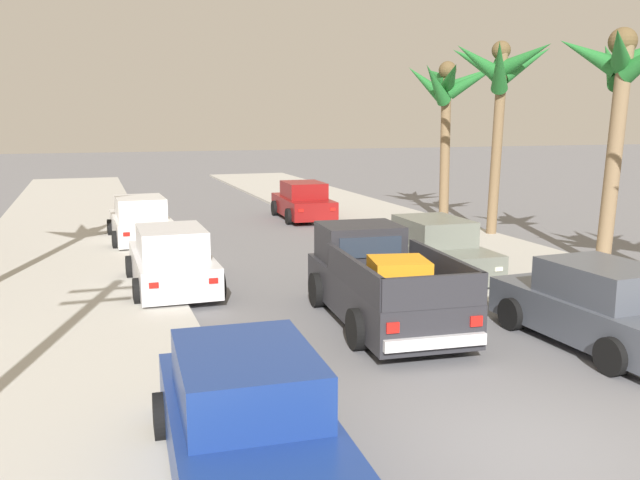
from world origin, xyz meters
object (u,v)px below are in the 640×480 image
Objects in this scene: car_right_mid at (599,307)px; palm_tree_left_fore at (620,79)px; car_left_mid at (248,422)px; palm_tree_right_back at (449,90)px; pickup_truck at (380,283)px; car_left_near at (434,250)px; palm_tree_left_mid at (500,76)px; car_right_far at (172,261)px; car_right_near at (141,221)px; car_left_far at (303,202)px.

palm_tree_left_fore is (4.95, 5.38, 4.45)m from car_right_mid.
car_left_mid is 21.68m from palm_tree_right_back.
pickup_truck reaches higher than car_left_mid.
car_left_near and car_right_mid have the same top height.
palm_tree_left_mid is at bearing -96.63° from palm_tree_right_back.
palm_tree_left_mid is (7.71, 7.76, 4.72)m from pickup_truck.
car_right_mid is 1.01× the size of car_right_far.
palm_tree_left_mid reaches higher than car_right_near.
palm_tree_left_mid is at bearing 48.19° from car_left_mid.
palm_tree_left_fore reaches higher than car_left_mid.
palm_tree_right_back is at bearing 34.01° from car_right_far.
palm_tree_right_back reaches higher than pickup_truck.
palm_tree_right_back is (5.43, -2.12, 4.49)m from car_left_far.
car_right_mid is 1.00× the size of car_left_far.
pickup_truck is 0.80× the size of palm_tree_left_mid.
car_right_mid is at bearing -132.61° from palm_tree_left_fore.
palm_tree_right_back is at bearing 59.31° from car_left_near.
palm_tree_left_fore is (12.09, 7.98, 4.45)m from car_left_mid.
car_left_mid is (-0.01, -16.13, 0.00)m from car_right_near.
car_right_far is (-6.91, 6.68, 0.00)m from car_right_mid.
car_right_mid is at bearing -40.43° from pickup_truck.
car_right_near and car_right_mid have the same top height.
car_right_mid is 0.68× the size of palm_tree_right_back.
car_right_far is (-6.70, 0.79, 0.00)m from car_left_near.
car_left_far is (-0.17, 10.97, 0.00)m from car_left_near.
palm_tree_left_fore is at bearing -33.98° from car_right_near.
palm_tree_left_mid is at bearing 94.57° from palm_tree_left_fore.
car_right_far is at bearing -161.76° from palm_tree_left_mid.
pickup_truck is 0.84× the size of palm_tree_right_back.
car_left_mid is at bearing -91.43° from car_right_far.
car_right_mid is 8.56m from palm_tree_left_fore.
pickup_truck is at bearing 53.19° from car_left_mid.
car_right_near is 0.99× the size of car_left_far.
pickup_truck is 6.63m from car_left_mid.
palm_tree_left_fore is 0.97× the size of palm_tree_left_mid.
car_left_mid is at bearing -146.57° from palm_tree_left_fore.
car_right_far is at bearing 173.72° from palm_tree_left_fore.
pickup_truck is 1.23× the size of car_left_far.
pickup_truck is 1.25× the size of car_right_far.
palm_tree_right_back is at bearing 54.93° from car_left_mid.
palm_tree_right_back is (8.21, 12.05, 4.41)m from pickup_truck.
car_left_mid is 9.29m from car_right_far.
palm_tree_right_back is (12.18, 1.23, 4.49)m from car_right_near.
palm_tree_left_fore is (8.12, 2.68, 4.36)m from pickup_truck.
car_right_near is 7.53m from car_left_far.
car_left_far is 0.67× the size of palm_tree_left_fore.
car_left_mid is at bearing -126.81° from pickup_truck.
car_left_near is at bearing 174.30° from palm_tree_left_fore.
pickup_truck is at bearing -69.88° from car_right_near.
car_right_near and car_left_far have the same top height.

